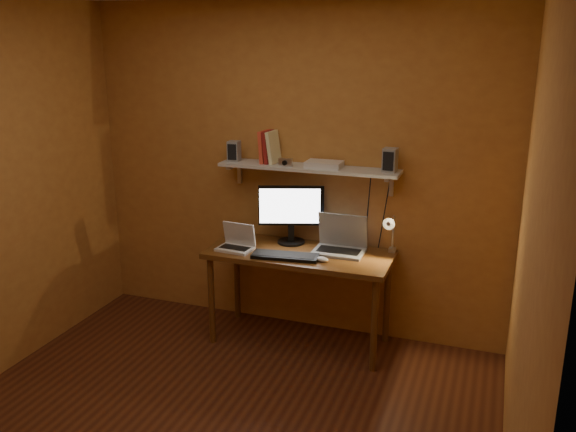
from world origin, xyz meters
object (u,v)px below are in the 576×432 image
at_px(netbook, 237,242).
at_px(shelf_camera, 285,162).
at_px(desk, 300,262).
at_px(laptop, 341,242).
at_px(wall_shelf, 308,168).
at_px(keyboard, 285,256).
at_px(monitor, 291,211).
at_px(router, 324,164).
at_px(mouse, 322,259).
at_px(speaker_left, 234,151).
at_px(desk_lamp, 391,230).
at_px(speaker_right, 390,160).

distance_m(netbook, shelf_camera, 0.71).
relative_size(desk, laptop, 3.70).
relative_size(wall_shelf, keyboard, 2.86).
height_order(monitor, router, router).
relative_size(desk, netbook, 4.98).
bearing_deg(router, mouse, -73.88).
bearing_deg(monitor, keyboard, -96.71).
bearing_deg(speaker_left, laptop, -7.36).
relative_size(desk_lamp, router, 1.39).
xyz_separation_m(laptop, speaker_left, (-0.90, 0.06, 0.63)).
relative_size(desk, mouse, 14.46).
relative_size(laptop, router, 1.40).
distance_m(keyboard, mouse, 0.28).
bearing_deg(netbook, router, 31.40).
bearing_deg(monitor, desk, -72.38).
bearing_deg(laptop, netbook, -163.72).
bearing_deg(laptop, speaker_right, 13.13).
bearing_deg(speaker_left, router, -2.38).
bearing_deg(desk, speaker_left, 163.12).
bearing_deg(wall_shelf, desk, -90.00).
bearing_deg(netbook, speaker_left, 120.83).
xyz_separation_m(speaker_left, speaker_right, (1.23, 0.01, 0.01)).
relative_size(desk_lamp, speaker_right, 2.16).
xyz_separation_m(mouse, shelf_camera, (-0.38, 0.27, 0.64)).
bearing_deg(router, laptop, -24.97).
xyz_separation_m(netbook, router, (0.60, 0.30, 0.59)).
height_order(desk, speaker_left, speaker_left).
bearing_deg(monitor, laptop, -26.85).
height_order(shelf_camera, router, shelf_camera).
distance_m(desk, keyboard, 0.20).
xyz_separation_m(netbook, shelf_camera, (0.32, 0.22, 0.60)).
bearing_deg(desk_lamp, speaker_right, 120.21).
xyz_separation_m(wall_shelf, router, (0.12, 0.00, 0.04)).
xyz_separation_m(monitor, keyboard, (0.07, -0.34, -0.25)).
height_order(laptop, mouse, laptop).
xyz_separation_m(wall_shelf, speaker_left, (-0.61, -0.01, 0.10)).
bearing_deg(router, shelf_camera, -165.58).
bearing_deg(netbook, wall_shelf, 36.62).
distance_m(monitor, keyboard, 0.43).
bearing_deg(speaker_left, desk_lamp, -5.99).
bearing_deg(wall_shelf, router, 1.80).
relative_size(wall_shelf, laptop, 3.70).
relative_size(desk_lamp, shelf_camera, 3.58).
xyz_separation_m(wall_shelf, shelf_camera, (-0.16, -0.07, 0.05)).
relative_size(mouse, speaker_right, 0.56).
relative_size(mouse, desk_lamp, 0.26).
relative_size(laptop, shelf_camera, 3.61).
distance_m(laptop, speaker_left, 1.10).
height_order(netbook, keyboard, netbook).
height_order(mouse, speaker_left, speaker_left).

